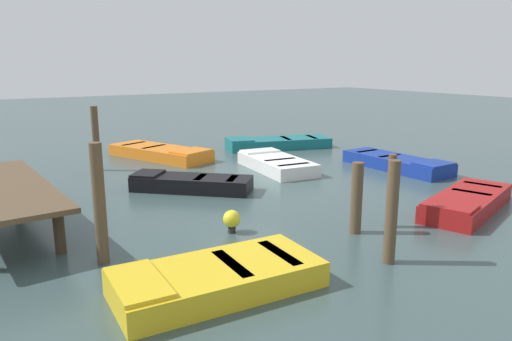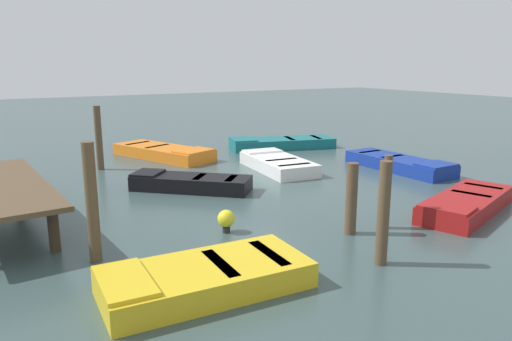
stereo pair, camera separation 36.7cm
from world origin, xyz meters
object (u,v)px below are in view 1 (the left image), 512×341
(rowboat_white, at_px, (276,163))
(mooring_piling_far_right, at_px, (357,198))
(mooring_piling_mid_right, at_px, (96,139))
(rowboat_red, at_px, (467,202))
(rowboat_black, at_px, (191,183))
(marker_buoy, at_px, (232,219))
(rowboat_yellow, at_px, (216,278))
(mooring_piling_center, at_px, (391,191))
(rowboat_teal, at_px, (277,143))
(rowboat_blue, at_px, (397,162))
(mooring_piling_mid_left, at_px, (392,213))
(mooring_piling_near_left, at_px, (99,204))
(rowboat_orange, at_px, (161,152))

(rowboat_white, distance_m, mooring_piling_far_right, 6.08)
(mooring_piling_far_right, distance_m, mooring_piling_mid_right, 9.23)
(rowboat_red, height_order, rowboat_white, same)
(rowboat_red, distance_m, rowboat_black, 6.99)
(marker_buoy, bearing_deg, rowboat_yellow, 145.95)
(mooring_piling_far_right, xyz_separation_m, mooring_piling_center, (-0.11, -0.86, 0.05))
(rowboat_teal, xyz_separation_m, mooring_piling_center, (-9.21, 3.39, 0.57))
(rowboat_yellow, distance_m, mooring_piling_mid_right, 9.56)
(rowboat_white, bearing_deg, mooring_piling_far_right, 167.41)
(rowboat_yellow, bearing_deg, mooring_piling_center, -168.69)
(rowboat_blue, height_order, marker_buoy, marker_buoy)
(mooring_piling_center, relative_size, mooring_piling_mid_left, 0.86)
(rowboat_black, relative_size, mooring_piling_center, 1.96)
(rowboat_blue, bearing_deg, marker_buoy, -73.36)
(rowboat_red, distance_m, mooring_piling_near_left, 8.25)
(mooring_piling_far_right, height_order, mooring_piling_mid_right, mooring_piling_mid_right)
(rowboat_teal, distance_m, rowboat_yellow, 12.63)
(rowboat_red, height_order, mooring_piling_near_left, mooring_piling_near_left)
(rowboat_orange, bearing_deg, rowboat_teal, 62.19)
(mooring_piling_near_left, height_order, mooring_piling_far_right, mooring_piling_near_left)
(mooring_piling_far_right, xyz_separation_m, mooring_piling_mid_left, (-1.43, 0.55, 0.18))
(rowboat_orange, bearing_deg, rowboat_red, -0.60)
(mooring_piling_mid_left, bearing_deg, rowboat_white, -18.99)
(rowboat_yellow, relative_size, marker_buoy, 6.69)
(rowboat_teal, distance_m, mooring_piling_mid_right, 7.35)
(mooring_piling_mid_right, bearing_deg, mooring_piling_mid_left, -166.16)
(rowboat_red, xyz_separation_m, mooring_piling_near_left, (1.47, 8.08, 0.85))
(rowboat_black, bearing_deg, mooring_piling_near_left, 90.04)
(rowboat_orange, height_order, mooring_piling_far_right, mooring_piling_far_right)
(rowboat_black, relative_size, marker_buoy, 6.40)
(mooring_piling_far_right, xyz_separation_m, mooring_piling_mid_right, (8.71, 3.05, 0.30))
(mooring_piling_mid_right, bearing_deg, mooring_piling_near_left, 166.92)
(rowboat_yellow, bearing_deg, mooring_piling_mid_left, 170.82)
(rowboat_yellow, height_order, mooring_piling_far_right, mooring_piling_far_right)
(rowboat_red, distance_m, rowboat_orange, 10.59)
(rowboat_yellow, distance_m, rowboat_white, 8.56)
(rowboat_blue, height_order, mooring_piling_far_right, mooring_piling_far_right)
(rowboat_teal, height_order, rowboat_black, same)
(rowboat_orange, distance_m, mooring_piling_mid_left, 11.04)
(rowboat_teal, xyz_separation_m, marker_buoy, (-7.77, 6.40, 0.07))
(mooring_piling_near_left, distance_m, mooring_piling_center, 5.81)
(rowboat_teal, xyz_separation_m, rowboat_yellow, (-9.90, 7.84, 0.00))
(rowboat_black, height_order, rowboat_white, same)
(mooring_piling_mid_right, xyz_separation_m, mooring_piling_center, (-8.82, -3.91, -0.26))
(mooring_piling_near_left, bearing_deg, marker_buoy, -87.12)
(rowboat_red, distance_m, mooring_piling_far_right, 3.33)
(mooring_piling_far_right, bearing_deg, rowboat_orange, 3.51)
(rowboat_blue, distance_m, mooring_piling_mid_right, 9.78)
(rowboat_orange, relative_size, rowboat_blue, 1.15)
(rowboat_teal, distance_m, mooring_piling_center, 9.83)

